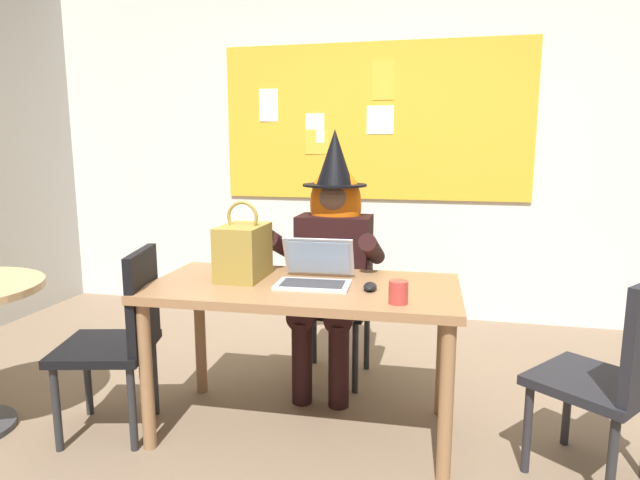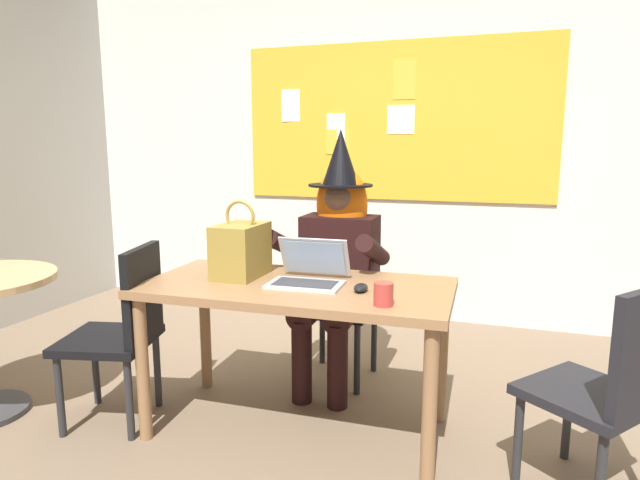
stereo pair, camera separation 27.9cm
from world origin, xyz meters
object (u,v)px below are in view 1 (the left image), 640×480
object	(u,v)px
desk_main	(303,303)
laptop	(315,274)
coffee_mug	(398,292)
chair_spare_by_window	(122,333)
handbag	(243,251)
person_costumed	(332,248)
computer_mouse	(370,287)
chair_extra_corner	(614,371)
chair_at_desk	(337,291)

from	to	relation	value
desk_main	laptop	distance (m)	0.15
coffee_mug	chair_spare_by_window	world-z (taller)	chair_spare_by_window
handbag	chair_spare_by_window	world-z (taller)	handbag
desk_main	handbag	xyz separation A→B (m)	(-0.31, 0.05, 0.23)
laptop	coffee_mug	distance (m)	0.47
person_costumed	chair_spare_by_window	xyz separation A→B (m)	(-0.85, -0.80, -0.30)
laptop	computer_mouse	world-z (taller)	laptop
laptop	coffee_mug	bearing A→B (deg)	-33.51
handbag	chair_spare_by_window	xyz separation A→B (m)	(-0.52, -0.25, -0.37)
laptop	chair_spare_by_window	distance (m)	0.96
computer_mouse	chair_extra_corner	bearing A→B (deg)	-8.76
chair_at_desk	computer_mouse	xyz separation A→B (m)	(0.30, -0.75, 0.24)
person_costumed	computer_mouse	size ratio (longest dim) A/B	14.05
computer_mouse	chair_spare_by_window	xyz separation A→B (m)	(-1.15, -0.17, -0.25)
coffee_mug	person_costumed	bearing A→B (deg)	118.73
computer_mouse	coffee_mug	xyz separation A→B (m)	(0.14, -0.18, 0.03)
desk_main	chair_spare_by_window	distance (m)	0.87
chair_extra_corner	chair_spare_by_window	bearing A→B (deg)	39.68
chair_at_desk	chair_extra_corner	xyz separation A→B (m)	(1.29, -0.86, -0.02)
chair_extra_corner	chair_at_desk	bearing A→B (deg)	4.43
computer_mouse	coffee_mug	distance (m)	0.23
desk_main	person_costumed	world-z (taller)	person_costumed
computer_mouse	coffee_mug	world-z (taller)	coffee_mug
chair_at_desk	laptop	xyz separation A→B (m)	(0.03, -0.69, 0.27)
person_costumed	laptop	bearing A→B (deg)	3.12
desk_main	chair_at_desk	size ratio (longest dim) A/B	1.61
chair_spare_by_window	chair_extra_corner	xyz separation A→B (m)	(2.14, 0.06, -0.01)
handbag	computer_mouse	bearing A→B (deg)	-7.69
chair_at_desk	handbag	distance (m)	0.83
chair_at_desk	person_costumed	bearing A→B (deg)	1.15
computer_mouse	chair_extra_corner	distance (m)	1.03
coffee_mug	chair_at_desk	bearing A→B (deg)	115.28
desk_main	computer_mouse	bearing A→B (deg)	-6.59
chair_extra_corner	laptop	bearing A→B (deg)	30.36
coffee_mug	chair_spare_by_window	distance (m)	1.32
desk_main	chair_extra_corner	bearing A→B (deg)	-6.15
desk_main	chair_spare_by_window	size ratio (longest dim) A/B	1.63
desk_main	computer_mouse	world-z (taller)	computer_mouse
laptop	person_costumed	bearing A→B (deg)	90.61
chair_at_desk	laptop	world-z (taller)	laptop
coffee_mug	laptop	bearing A→B (deg)	149.37
desk_main	chair_spare_by_window	world-z (taller)	chair_spare_by_window
laptop	coffee_mug	size ratio (longest dim) A/B	3.73
coffee_mug	chair_extra_corner	world-z (taller)	chair_extra_corner
person_costumed	handbag	distance (m)	0.64
laptop	desk_main	bearing A→B (deg)	-153.81
chair_at_desk	computer_mouse	distance (m)	0.85
computer_mouse	chair_spare_by_window	size ratio (longest dim) A/B	0.12
desk_main	coffee_mug	world-z (taller)	coffee_mug
computer_mouse	chair_extra_corner	world-z (taller)	chair_extra_corner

